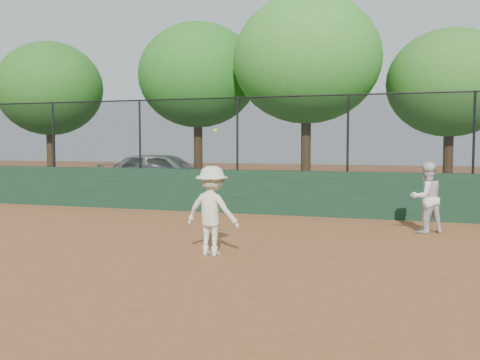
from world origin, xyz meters
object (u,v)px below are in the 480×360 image
(player_second, at_px, (426,198))
(tree_3, at_px, (450,83))
(parked_car, at_px, (164,174))
(tree_2, at_px, (307,60))
(tree_1, at_px, (198,76))
(player_main, at_px, (212,211))
(tree_0, at_px, (50,89))

(player_second, height_order, tree_3, tree_3)
(parked_car, bearing_deg, tree_2, -76.50)
(tree_1, distance_m, tree_2, 4.90)
(parked_car, distance_m, player_main, 10.45)
(tree_3, bearing_deg, tree_2, -164.90)
(player_main, bearing_deg, tree_3, 69.33)
(parked_car, bearing_deg, tree_0, 73.52)
(player_main, distance_m, tree_0, 15.39)
(tree_0, distance_m, tree_3, 15.65)
(player_second, xyz_separation_m, tree_2, (-3.99, 7.09, 4.16))
(tree_0, relative_size, tree_1, 0.89)
(parked_car, height_order, player_main, player_main)
(tree_0, bearing_deg, player_main, -42.66)
(player_main, xyz_separation_m, tree_1, (-5.13, 11.89, 3.92))
(tree_1, height_order, tree_2, tree_2)
(player_main, distance_m, tree_1, 13.53)
(tree_2, distance_m, tree_3, 5.16)
(player_main, distance_m, tree_3, 13.21)
(tree_0, bearing_deg, player_second, -24.37)
(tree_3, bearing_deg, player_second, -96.26)
(tree_2, xyz_separation_m, tree_3, (4.91, 1.33, -0.87))
(tree_2, bearing_deg, player_main, -87.85)
(parked_car, relative_size, player_second, 3.13)
(tree_0, height_order, tree_2, tree_2)
(tree_3, bearing_deg, tree_1, -179.53)
(parked_car, relative_size, tree_1, 0.70)
(tree_0, xyz_separation_m, tree_1, (5.90, 1.72, 0.53))
(player_second, relative_size, player_main, 0.70)
(player_main, relative_size, tree_3, 0.36)
(tree_0, bearing_deg, tree_1, 16.22)
(parked_car, relative_size, tree_2, 0.66)
(tree_1, bearing_deg, player_main, -66.64)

